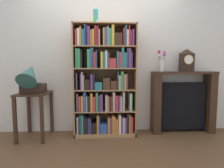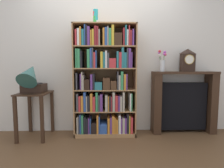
% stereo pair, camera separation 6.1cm
% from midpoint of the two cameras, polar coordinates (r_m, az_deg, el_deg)
% --- Properties ---
extents(ground_plane, '(7.88, 6.40, 0.02)m').
position_cam_midpoint_polar(ground_plane, '(2.94, -1.60, -16.82)').
color(ground_plane, brown).
extents(wall_back, '(4.88, 0.08, 2.60)m').
position_cam_midpoint_polar(wall_back, '(3.07, 0.41, 9.12)').
color(wall_back, silver).
rests_on(wall_back, ground).
extents(bookshelf, '(0.98, 0.35, 1.77)m').
position_cam_midpoint_polar(bookshelf, '(2.84, -1.88, 0.04)').
color(bookshelf, '#A87A4C').
rests_on(bookshelf, ground).
extents(cup_stack, '(0.08, 0.08, 0.21)m').
position_cam_midpoint_polar(cup_stack, '(2.91, -4.66, 20.81)').
color(cup_stack, white).
rests_on(cup_stack, bookshelf).
extents(side_table_left, '(0.44, 0.54, 0.71)m').
position_cam_midpoint_polar(side_table_left, '(3.02, -23.04, -6.11)').
color(side_table_left, '#382316').
rests_on(side_table_left, ground).
extents(gramophone, '(0.31, 0.49, 0.52)m').
position_cam_midpoint_polar(gramophone, '(2.89, -23.98, 1.73)').
color(gramophone, black).
rests_on(gramophone, side_table_left).
extents(fireplace_mantel, '(1.05, 0.27, 1.03)m').
position_cam_midpoint_polar(fireplace_mantel, '(3.24, 22.42, -5.56)').
color(fireplace_mantel, '#382316').
rests_on(fireplace_mantel, ground).
extents(mantel_clock, '(0.21, 0.14, 0.37)m').
position_cam_midpoint_polar(mantel_clock, '(3.18, 23.70, 7.05)').
color(mantel_clock, black).
rests_on(mantel_clock, fireplace_mantel).
extents(flower_vase, '(0.13, 0.12, 0.35)m').
position_cam_midpoint_polar(flower_vase, '(3.03, 16.42, 6.66)').
color(flower_vase, silver).
rests_on(flower_vase, fireplace_mantel).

